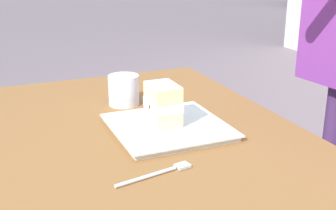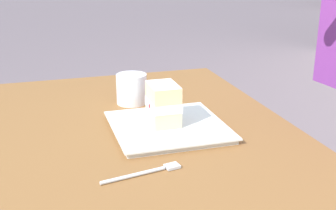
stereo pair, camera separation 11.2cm
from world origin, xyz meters
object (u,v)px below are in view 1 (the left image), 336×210
Objects in this scene: patio_table at (140,208)px; dessert_plate at (168,127)px; coffee_cup at (124,90)px; cake_slice at (163,104)px; dessert_fork at (160,173)px.

dessert_plate is (-0.17, 0.14, 0.10)m from patio_table.
coffee_cup reaches higher than dessert_plate.
dessert_plate is 3.12× the size of coffee_cup.
cake_slice reaches higher than coffee_cup.
dessert_plate is 1.65× the size of dessert_fork.
dessert_fork is (0.04, 0.03, 0.10)m from patio_table.
patio_table is at bearing -142.97° from dessert_fork.
dessert_plate is at bearing 140.96° from patio_table.
dessert_plate is 0.24m from coffee_cup.
cake_slice is 1.15× the size of coffee_cup.
cake_slice is 0.25m from dessert_fork.
dessert_fork reaches higher than patio_table.
cake_slice is (-0.01, -0.01, 0.06)m from dessert_plate.
patio_table is 0.24m from dessert_plate.
dessert_fork is at bearing -23.96° from cake_slice.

